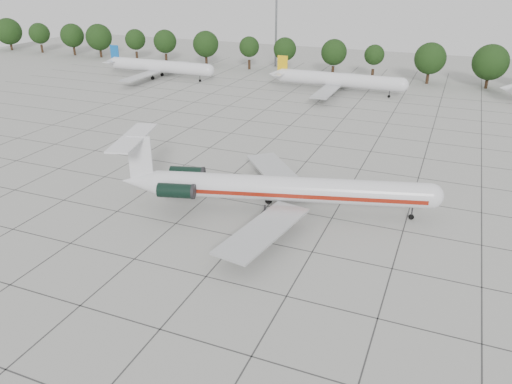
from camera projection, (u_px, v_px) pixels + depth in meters
ground at (240, 237)px, 53.55m from camera, size 260.00×260.00×0.00m
apron_joints at (286, 185)px, 66.13m from camera, size 170.00×170.00×0.02m
main_airliner at (272, 188)px, 57.68m from camera, size 36.79×28.32×8.76m
bg_airliner_b at (159, 67)px, 125.36m from camera, size 28.24×27.20×7.40m
bg_airliner_c at (338, 80)px, 111.07m from camera, size 28.24×27.20×7.40m
tree_line at (334, 52)px, 126.42m from camera, size 249.86×8.44×10.22m
floodlight_mast at (276, 13)px, 135.12m from camera, size 1.60×1.60×25.45m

